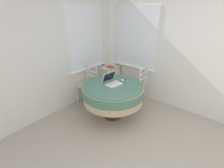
{
  "coord_description": "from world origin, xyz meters",
  "views": [
    {
      "loc": [
        -1.19,
        -0.16,
        2.01
      ],
      "look_at": [
        1.03,
        1.65,
        0.68
      ],
      "focal_mm": 24.0,
      "sensor_mm": 36.0,
      "label": 1
    }
  ],
  "objects_px": {
    "dining_chair_near_back_window": "(88,85)",
    "book_on_cabinet": "(110,67)",
    "round_dining_table": "(113,92)",
    "corner_cabinet": "(109,78)",
    "dining_chair_near_right_window": "(137,85)",
    "computer_mouse": "(123,80)",
    "cell_phone": "(125,80)",
    "laptop": "(112,81)"
  },
  "relations": [
    {
      "from": "round_dining_table",
      "to": "laptop",
      "type": "distance_m",
      "value": 0.21
    },
    {
      "from": "round_dining_table",
      "to": "cell_phone",
      "type": "bearing_deg",
      "value": -8.32
    },
    {
      "from": "dining_chair_near_back_window",
      "to": "dining_chair_near_right_window",
      "type": "relative_size",
      "value": 1.0
    },
    {
      "from": "corner_cabinet",
      "to": "book_on_cabinet",
      "type": "distance_m",
      "value": 0.37
    },
    {
      "from": "laptop",
      "to": "dining_chair_near_back_window",
      "type": "distance_m",
      "value": 0.88
    },
    {
      "from": "cell_phone",
      "to": "round_dining_table",
      "type": "bearing_deg",
      "value": 171.68
    },
    {
      "from": "laptop",
      "to": "round_dining_table",
      "type": "bearing_deg",
      "value": -122.83
    },
    {
      "from": "round_dining_table",
      "to": "computer_mouse",
      "type": "bearing_deg",
      "value": -7.92
    },
    {
      "from": "cell_phone",
      "to": "dining_chair_near_back_window",
      "type": "relative_size",
      "value": 0.13
    },
    {
      "from": "dining_chair_near_right_window",
      "to": "book_on_cabinet",
      "type": "height_order",
      "value": "dining_chair_near_right_window"
    },
    {
      "from": "round_dining_table",
      "to": "computer_mouse",
      "type": "distance_m",
      "value": 0.32
    },
    {
      "from": "dining_chair_near_back_window",
      "to": "dining_chair_near_right_window",
      "type": "bearing_deg",
      "value": -50.49
    },
    {
      "from": "dining_chair_near_back_window",
      "to": "corner_cabinet",
      "type": "xyz_separation_m",
      "value": [
        0.82,
        0.02,
        -0.11
      ]
    },
    {
      "from": "round_dining_table",
      "to": "laptop",
      "type": "bearing_deg",
      "value": 57.17
    },
    {
      "from": "computer_mouse",
      "to": "dining_chair_near_back_window",
      "type": "bearing_deg",
      "value": 99.8
    },
    {
      "from": "dining_chair_near_right_window",
      "to": "dining_chair_near_back_window",
      "type": "bearing_deg",
      "value": 129.51
    },
    {
      "from": "computer_mouse",
      "to": "corner_cabinet",
      "type": "distance_m",
      "value": 1.21
    },
    {
      "from": "round_dining_table",
      "to": "dining_chair_near_back_window",
      "type": "xyz_separation_m",
      "value": [
        0.11,
        0.86,
        -0.14
      ]
    },
    {
      "from": "laptop",
      "to": "cell_phone",
      "type": "relative_size",
      "value": 2.79
    },
    {
      "from": "computer_mouse",
      "to": "dining_chair_near_right_window",
      "type": "xyz_separation_m",
      "value": [
        0.6,
        -0.02,
        -0.31
      ]
    },
    {
      "from": "laptop",
      "to": "book_on_cabinet",
      "type": "height_order",
      "value": "laptop"
    },
    {
      "from": "cell_phone",
      "to": "book_on_cabinet",
      "type": "xyz_separation_m",
      "value": [
        0.57,
        0.87,
        -0.04
      ]
    },
    {
      "from": "cell_phone",
      "to": "book_on_cabinet",
      "type": "height_order",
      "value": "cell_phone"
    },
    {
      "from": "round_dining_table",
      "to": "book_on_cabinet",
      "type": "xyz_separation_m",
      "value": [
        0.9,
        0.82,
        0.11
      ]
    },
    {
      "from": "dining_chair_near_back_window",
      "to": "round_dining_table",
      "type": "bearing_deg",
      "value": -97.28
    },
    {
      "from": "computer_mouse",
      "to": "cell_phone",
      "type": "relative_size",
      "value": 0.69
    },
    {
      "from": "laptop",
      "to": "dining_chair_near_back_window",
      "type": "height_order",
      "value": "laptop"
    },
    {
      "from": "computer_mouse",
      "to": "book_on_cabinet",
      "type": "relative_size",
      "value": 0.47
    },
    {
      "from": "round_dining_table",
      "to": "corner_cabinet",
      "type": "bearing_deg",
      "value": 43.73
    },
    {
      "from": "computer_mouse",
      "to": "corner_cabinet",
      "type": "bearing_deg",
      "value": 54.4
    },
    {
      "from": "dining_chair_near_back_window",
      "to": "laptop",
      "type": "bearing_deg",
      "value": -95.21
    },
    {
      "from": "dining_chair_near_back_window",
      "to": "corner_cabinet",
      "type": "relative_size",
      "value": 1.37
    },
    {
      "from": "computer_mouse",
      "to": "dining_chair_near_back_window",
      "type": "relative_size",
      "value": 0.09
    },
    {
      "from": "computer_mouse",
      "to": "round_dining_table",
      "type": "bearing_deg",
      "value": 172.08
    },
    {
      "from": "laptop",
      "to": "dining_chair_near_back_window",
      "type": "bearing_deg",
      "value": 84.79
    },
    {
      "from": "dining_chair_near_back_window",
      "to": "book_on_cabinet",
      "type": "height_order",
      "value": "dining_chair_near_back_window"
    },
    {
      "from": "laptop",
      "to": "dining_chair_near_right_window",
      "type": "xyz_separation_m",
      "value": [
        0.83,
        -0.11,
        -0.34
      ]
    },
    {
      "from": "dining_chair_near_right_window",
      "to": "book_on_cabinet",
      "type": "distance_m",
      "value": 0.91
    },
    {
      "from": "round_dining_table",
      "to": "laptop",
      "type": "height_order",
      "value": "laptop"
    },
    {
      "from": "computer_mouse",
      "to": "dining_chair_near_right_window",
      "type": "relative_size",
      "value": 0.09
    },
    {
      "from": "dining_chair_near_back_window",
      "to": "book_on_cabinet",
      "type": "xyz_separation_m",
      "value": [
        0.79,
        -0.05,
        0.25
      ]
    },
    {
      "from": "round_dining_table",
      "to": "dining_chair_near_right_window",
      "type": "bearing_deg",
      "value": -3.73
    }
  ]
}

